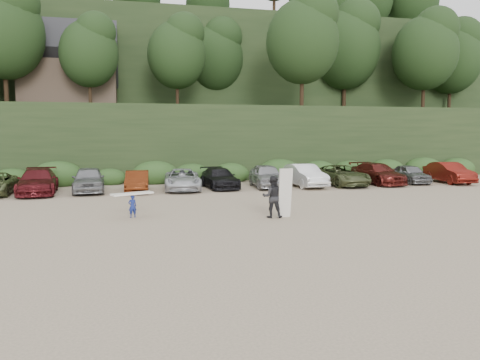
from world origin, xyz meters
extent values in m
plane|color=tan|center=(0.00, 0.00, 0.00)|extent=(120.00, 120.00, 0.00)
cube|color=black|center=(0.00, 22.00, 3.00)|extent=(80.00, 14.00, 6.00)
cube|color=black|center=(0.00, 40.00, 8.00)|extent=(90.00, 30.00, 16.00)
ellipsoid|color=black|center=(0.00, 22.00, 11.00)|extent=(66.00, 12.00, 10.00)
cube|color=#2B491E|center=(-0.55, 14.50, 0.60)|extent=(46.20, 2.00, 1.20)
cube|color=brown|center=(-12.00, 24.00, 8.00)|extent=(8.00, 6.00, 4.00)
imported|color=#561318|center=(-12.56, 9.92, 0.79)|extent=(2.61, 5.56, 1.57)
imported|color=gray|center=(-9.56, 10.11, 0.82)|extent=(2.19, 4.91, 1.64)
imported|color=#5C230D|center=(-6.53, 9.64, 0.68)|extent=(1.65, 4.19, 1.36)
imported|color=silver|center=(-3.58, 9.86, 0.71)|extent=(2.72, 5.24, 1.41)
imported|color=black|center=(-0.98, 10.35, 0.69)|extent=(2.33, 4.91, 1.38)
imported|color=#97989C|center=(2.30, 10.05, 0.82)|extent=(2.27, 4.92, 1.63)
imported|color=white|center=(5.00, 9.82, 0.80)|extent=(2.03, 4.95, 1.60)
imported|color=#4A5230|center=(7.90, 9.96, 0.73)|extent=(2.88, 5.47, 1.47)
imported|color=#531613|center=(10.95, 10.21, 0.77)|extent=(2.49, 5.45, 1.55)
imported|color=slate|center=(13.66, 10.21, 0.71)|extent=(1.96, 4.25, 1.41)
imported|color=maroon|center=(16.63, 9.66, 0.78)|extent=(2.00, 4.87, 1.57)
imported|color=navy|center=(-6.89, 0.25, 0.52)|extent=(0.43, 0.34, 1.03)
cube|color=white|center=(-6.89, 0.25, 1.09)|extent=(1.94, 1.24, 0.08)
imported|color=black|center=(-0.75, -1.19, 0.94)|extent=(1.06, 0.91, 1.89)
cube|color=beige|center=(-0.20, -1.32, 1.11)|extent=(0.66, 0.39, 2.23)
camera|label=1|loc=(-6.94, -21.11, 3.82)|focal=35.00mm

